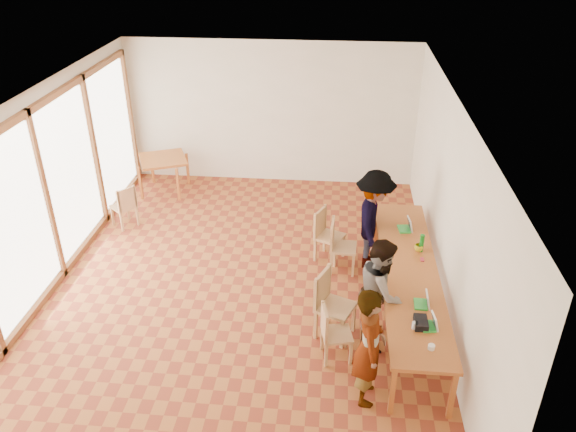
% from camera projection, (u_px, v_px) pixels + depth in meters
% --- Properties ---
extents(ground, '(8.00, 8.00, 0.00)m').
position_uv_depth(ground, '(243.00, 285.00, 8.90)').
color(ground, '#A25627').
rests_on(ground, ground).
extents(wall_back, '(6.00, 0.10, 3.00)m').
position_uv_depth(wall_back, '(271.00, 114.00, 11.66)').
color(wall_back, white).
rests_on(wall_back, ground).
extents(wall_front, '(6.00, 0.10, 3.00)m').
position_uv_depth(wall_front, '(157.00, 420.00, 4.68)').
color(wall_front, white).
rests_on(wall_front, ground).
extents(wall_right, '(0.10, 8.00, 3.00)m').
position_uv_depth(wall_right, '(448.00, 210.00, 7.93)').
color(wall_right, white).
rests_on(wall_right, ground).
extents(window_wall, '(0.10, 8.00, 3.00)m').
position_uv_depth(window_wall, '(44.00, 193.00, 8.42)').
color(window_wall, white).
rests_on(window_wall, ground).
extents(ceiling, '(6.00, 8.00, 0.04)m').
position_uv_depth(ceiling, '(234.00, 100.00, 7.44)').
color(ceiling, white).
rests_on(ceiling, wall_back).
extents(communal_table, '(0.80, 4.00, 0.75)m').
position_uv_depth(communal_table, '(409.00, 272.00, 7.98)').
color(communal_table, '#AD5526').
rests_on(communal_table, ground).
extents(side_table, '(0.90, 0.90, 0.75)m').
position_uv_depth(side_table, '(163.00, 162.00, 11.54)').
color(side_table, '#AD5526').
rests_on(side_table, ground).
extents(chair_near, '(0.45, 0.45, 0.43)m').
position_uv_depth(chair_near, '(331.00, 328.00, 7.23)').
color(chair_near, tan).
rests_on(chair_near, ground).
extents(chair_mid, '(0.61, 0.61, 0.53)m').
position_uv_depth(chair_mid, '(329.00, 297.00, 7.62)').
color(chair_mid, tan).
rests_on(chair_mid, ground).
extents(chair_far, '(0.55, 0.55, 0.48)m').
position_uv_depth(chair_far, '(325.00, 229.00, 9.35)').
color(chair_far, tan).
rests_on(chair_far, ground).
extents(chair_empty, '(0.44, 0.44, 0.48)m').
position_uv_depth(chair_empty, '(338.00, 241.00, 9.04)').
color(chair_empty, tan).
rests_on(chair_empty, ground).
extents(chair_spare, '(0.54, 0.54, 0.44)m').
position_uv_depth(chair_spare, '(125.00, 203.00, 10.29)').
color(chair_spare, tan).
rests_on(chair_spare, ground).
extents(person_near, '(0.38, 0.58, 1.57)m').
position_uv_depth(person_near, '(369.00, 347.00, 6.50)').
color(person_near, gray).
rests_on(person_near, ground).
extents(person_mid, '(0.68, 0.83, 1.57)m').
position_uv_depth(person_mid, '(381.00, 291.00, 7.44)').
color(person_mid, gray).
rests_on(person_mid, ground).
extents(person_far, '(0.73, 1.15, 1.70)m').
position_uv_depth(person_far, '(374.00, 220.00, 9.01)').
color(person_far, gray).
rests_on(person_far, ground).
extents(laptop_near, '(0.22, 0.24, 0.19)m').
position_uv_depth(laptop_near, '(431.00, 324.00, 6.84)').
color(laptop_near, green).
rests_on(laptop_near, communal_table).
extents(laptop_mid, '(0.21, 0.24, 0.20)m').
position_uv_depth(laptop_mid, '(424.00, 302.00, 7.21)').
color(laptop_mid, green).
rests_on(laptop_mid, communal_table).
extents(laptop_far, '(0.24, 0.27, 0.21)m').
position_uv_depth(laptop_far, '(407.00, 227.00, 8.91)').
color(laptop_far, green).
rests_on(laptop_far, communal_table).
extents(yellow_mug, '(0.16, 0.16, 0.10)m').
position_uv_depth(yellow_mug, '(419.00, 248.00, 8.37)').
color(yellow_mug, gold).
rests_on(yellow_mug, communal_table).
extents(green_bottle, '(0.07, 0.07, 0.28)m').
position_uv_depth(green_bottle, '(422.00, 243.00, 8.32)').
color(green_bottle, '#116A18').
rests_on(green_bottle, communal_table).
extents(clear_glass, '(0.07, 0.07, 0.09)m').
position_uv_depth(clear_glass, '(415.00, 325.00, 6.82)').
color(clear_glass, silver).
rests_on(clear_glass, communal_table).
extents(condiment_cup, '(0.08, 0.08, 0.06)m').
position_uv_depth(condiment_cup, '(431.00, 347.00, 6.51)').
color(condiment_cup, white).
rests_on(condiment_cup, communal_table).
extents(pink_phone, '(0.05, 0.10, 0.01)m').
position_uv_depth(pink_phone, '(422.00, 259.00, 8.17)').
color(pink_phone, '#C22B46').
rests_on(pink_phone, communal_table).
extents(black_pouch, '(0.16, 0.26, 0.09)m').
position_uv_depth(black_pouch, '(421.00, 323.00, 6.87)').
color(black_pouch, black).
rests_on(black_pouch, communal_table).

